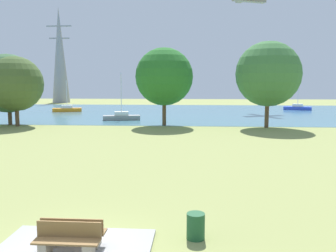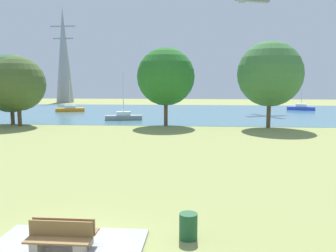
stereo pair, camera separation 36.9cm
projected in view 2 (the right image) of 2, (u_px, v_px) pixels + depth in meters
The scene contains 14 objects.
ground_plane at pixel (156, 137), 31.55m from camera, with size 160.00×160.00×0.00m, color #8C9351.
concrete_pad at pixel (63, 252), 9.78m from camera, with size 4.40×3.20×0.10m, color #9B9B9B.
bench_facing_water at pixel (66, 233), 10.00m from camera, with size 1.80×0.48×0.89m.
bench_facing_inland at pixel (59, 242), 9.46m from camera, with size 1.80×0.48×0.89m.
litter_bin at pixel (188, 226), 10.67m from camera, with size 0.56×0.56×0.80m, color #1E512D.
water_surface at pixel (176, 112), 59.25m from camera, with size 140.00×40.00×0.02m, color teal.
sailboat_gray at pixel (124, 117), 46.06m from camera, with size 5.01×2.53×6.18m.
sailboat_blue at pixel (301, 108), 63.56m from camera, with size 5.02×3.05×6.47m.
sailboat_orange at pixel (70, 109), 60.09m from camera, with size 5.03×2.95×5.33m.
tree_east_far at pixel (11, 83), 40.18m from camera, with size 6.70×6.70×8.14m.
tree_east_near at pixel (18, 84), 38.92m from camera, with size 6.07×6.07×7.79m.
tree_west_near at pixel (166, 77), 39.34m from camera, with size 6.51×6.51×8.80m.
tree_mid_shore at pixel (270, 74), 37.20m from camera, with size 6.97×6.97×9.28m.
electricity_pylon at pixel (64, 55), 88.93m from camera, with size 6.40×4.40×24.01m.
Camera 2 is at (3.72, -9.01, 4.72)m, focal length 37.35 mm.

